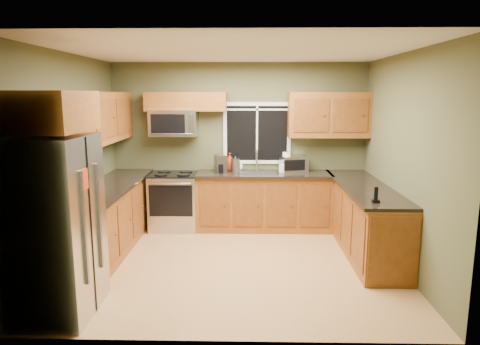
{
  "coord_description": "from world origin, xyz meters",
  "views": [
    {
      "loc": [
        0.18,
        -5.3,
        2.19
      ],
      "look_at": [
        0.05,
        0.35,
        1.15
      ],
      "focal_mm": 32.0,
      "sensor_mm": 36.0,
      "label": 1
    }
  ],
  "objects_px": {
    "soap_bottle_c": "(239,165)",
    "cordless_phone": "(376,198)",
    "paper_towel_roll": "(287,162)",
    "soap_bottle_b": "(282,167)",
    "toaster_oven": "(294,164)",
    "soap_bottle_a": "(230,162)",
    "microwave": "(174,123)",
    "refrigerator": "(55,227)",
    "coffee_maker": "(221,164)",
    "range": "(174,201)",
    "kettle": "(235,165)"
  },
  "relations": [
    {
      "from": "microwave",
      "to": "coffee_maker",
      "type": "xyz_separation_m",
      "value": [
        0.76,
        -0.11,
        -0.66
      ]
    },
    {
      "from": "soap_bottle_a",
      "to": "cordless_phone",
      "type": "height_order",
      "value": "soap_bottle_a"
    },
    {
      "from": "soap_bottle_c",
      "to": "cordless_phone",
      "type": "relative_size",
      "value": 0.93
    },
    {
      "from": "range",
      "to": "paper_towel_roll",
      "type": "height_order",
      "value": "paper_towel_roll"
    },
    {
      "from": "refrigerator",
      "to": "coffee_maker",
      "type": "relative_size",
      "value": 6.42
    },
    {
      "from": "refrigerator",
      "to": "kettle",
      "type": "height_order",
      "value": "refrigerator"
    },
    {
      "from": "refrigerator",
      "to": "kettle",
      "type": "bearing_deg",
      "value": 59.21
    },
    {
      "from": "coffee_maker",
      "to": "soap_bottle_b",
      "type": "relative_size",
      "value": 1.5
    },
    {
      "from": "soap_bottle_a",
      "to": "cordless_phone",
      "type": "bearing_deg",
      "value": -49.51
    },
    {
      "from": "refrigerator",
      "to": "soap_bottle_b",
      "type": "bearing_deg",
      "value": 49.14
    },
    {
      "from": "range",
      "to": "soap_bottle_a",
      "type": "height_order",
      "value": "soap_bottle_a"
    },
    {
      "from": "soap_bottle_c",
      "to": "soap_bottle_b",
      "type": "bearing_deg",
      "value": -14.42
    },
    {
      "from": "paper_towel_roll",
      "to": "cordless_phone",
      "type": "distance_m",
      "value": 2.23
    },
    {
      "from": "range",
      "to": "paper_towel_roll",
      "type": "bearing_deg",
      "value": 5.05
    },
    {
      "from": "soap_bottle_c",
      "to": "toaster_oven",
      "type": "bearing_deg",
      "value": -5.31
    },
    {
      "from": "kettle",
      "to": "soap_bottle_b",
      "type": "relative_size",
      "value": 1.44
    },
    {
      "from": "toaster_oven",
      "to": "coffee_maker",
      "type": "relative_size",
      "value": 1.68
    },
    {
      "from": "soap_bottle_c",
      "to": "cordless_phone",
      "type": "xyz_separation_m",
      "value": [
        1.65,
        -2.11,
        -0.03
      ]
    },
    {
      "from": "soap_bottle_a",
      "to": "soap_bottle_c",
      "type": "distance_m",
      "value": 0.16
    },
    {
      "from": "cordless_phone",
      "to": "coffee_maker",
      "type": "bearing_deg",
      "value": 135.48
    },
    {
      "from": "kettle",
      "to": "coffee_maker",
      "type": "bearing_deg",
      "value": -171.41
    },
    {
      "from": "kettle",
      "to": "cordless_phone",
      "type": "relative_size",
      "value": 1.43
    },
    {
      "from": "range",
      "to": "kettle",
      "type": "distance_m",
      "value": 1.17
    },
    {
      "from": "toaster_oven",
      "to": "coffee_maker",
      "type": "distance_m",
      "value": 1.2
    },
    {
      "from": "toaster_oven",
      "to": "soap_bottle_c",
      "type": "relative_size",
      "value": 2.71
    },
    {
      "from": "toaster_oven",
      "to": "soap_bottle_a",
      "type": "relative_size",
      "value": 1.63
    },
    {
      "from": "range",
      "to": "cordless_phone",
      "type": "distance_m",
      "value": 3.34
    },
    {
      "from": "coffee_maker",
      "to": "soap_bottle_a",
      "type": "relative_size",
      "value": 0.97
    },
    {
      "from": "range",
      "to": "kettle",
      "type": "relative_size",
      "value": 3.49
    },
    {
      "from": "soap_bottle_c",
      "to": "cordless_phone",
      "type": "bearing_deg",
      "value": -51.94
    },
    {
      "from": "range",
      "to": "cordless_phone",
      "type": "relative_size",
      "value": 5.0
    },
    {
      "from": "coffee_maker",
      "to": "soap_bottle_a",
      "type": "bearing_deg",
      "value": 55.21
    },
    {
      "from": "toaster_oven",
      "to": "soap_bottle_a",
      "type": "bearing_deg",
      "value": 175.45
    },
    {
      "from": "range",
      "to": "soap_bottle_b",
      "type": "height_order",
      "value": "soap_bottle_b"
    },
    {
      "from": "microwave",
      "to": "soap_bottle_c",
      "type": "xyz_separation_m",
      "value": [
        1.05,
        0.09,
        -0.7
      ]
    },
    {
      "from": "refrigerator",
      "to": "soap_bottle_b",
      "type": "distance_m",
      "value": 3.73
    },
    {
      "from": "kettle",
      "to": "soap_bottle_a",
      "type": "bearing_deg",
      "value": 121.21
    },
    {
      "from": "refrigerator",
      "to": "coffee_maker",
      "type": "xyz_separation_m",
      "value": [
        1.45,
        2.8,
        0.17
      ]
    },
    {
      "from": "refrigerator",
      "to": "soap_bottle_c",
      "type": "distance_m",
      "value": 3.47
    },
    {
      "from": "paper_towel_roll",
      "to": "soap_bottle_b",
      "type": "distance_m",
      "value": 0.15
    },
    {
      "from": "range",
      "to": "soap_bottle_c",
      "type": "xyz_separation_m",
      "value": [
        1.05,
        0.23,
        0.56
      ]
    },
    {
      "from": "soap_bottle_b",
      "to": "kettle",
      "type": "bearing_deg",
      "value": 178.86
    },
    {
      "from": "paper_towel_roll",
      "to": "cordless_phone",
      "type": "relative_size",
      "value": 1.85
    },
    {
      "from": "refrigerator",
      "to": "coffee_maker",
      "type": "distance_m",
      "value": 3.16
    },
    {
      "from": "microwave",
      "to": "cordless_phone",
      "type": "relative_size",
      "value": 4.05
    },
    {
      "from": "soap_bottle_a",
      "to": "soap_bottle_b",
      "type": "height_order",
      "value": "soap_bottle_a"
    },
    {
      "from": "range",
      "to": "soap_bottle_a",
      "type": "relative_size",
      "value": 3.23
    },
    {
      "from": "microwave",
      "to": "cordless_phone",
      "type": "distance_m",
      "value": 3.45
    },
    {
      "from": "toaster_oven",
      "to": "soap_bottle_c",
      "type": "bearing_deg",
      "value": 174.69
    },
    {
      "from": "microwave",
      "to": "toaster_oven",
      "type": "relative_size",
      "value": 1.61
    }
  ]
}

